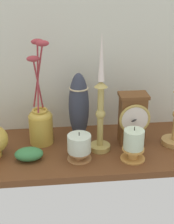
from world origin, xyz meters
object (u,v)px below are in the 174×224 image
(candlestick_tall_left, at_px, (101,110))
(pillar_candle_front, at_px, (79,146))
(mantel_clock, at_px, (133,119))
(pillar_candle_near_clock, at_px, (134,144))
(tall_ceramic_vase, at_px, (79,106))
(brass_vase_jar, at_px, (41,120))

(candlestick_tall_left, xyz_separation_m, pillar_candle_front, (-0.08, -0.06, -0.10))
(mantel_clock, distance_m, pillar_candle_front, 0.23)
(pillar_candle_near_clock, bearing_deg, pillar_candle_front, 173.95)
(pillar_candle_near_clock, xyz_separation_m, tall_ceramic_vase, (-0.17, 0.17, 0.07))
(pillar_candle_front, bearing_deg, mantel_clock, 24.17)
(pillar_candle_front, height_order, pillar_candle_near_clock, pillar_candle_near_clock)
(brass_vase_jar, bearing_deg, pillar_candle_front, -45.16)
(pillar_candle_front, bearing_deg, candlestick_tall_left, 35.53)
(tall_ceramic_vase, bearing_deg, pillar_candle_near_clock, -45.26)
(candlestick_tall_left, bearing_deg, mantel_clock, 15.57)
(mantel_clock, height_order, candlestick_tall_left, candlestick_tall_left)
(tall_ceramic_vase, bearing_deg, pillar_candle_front, -94.65)
(brass_vase_jar, relative_size, tall_ceramic_vase, 1.49)
(pillar_candle_front, relative_size, pillar_candle_near_clock, 0.84)
(brass_vase_jar, bearing_deg, pillar_candle_near_clock, -25.67)
(pillar_candle_near_clock, bearing_deg, brass_vase_jar, 154.33)
(brass_vase_jar, height_order, tall_ceramic_vase, brass_vase_jar)
(pillar_candle_near_clock, bearing_deg, candlestick_tall_left, 143.64)
(mantel_clock, height_order, pillar_candle_front, mantel_clock)
(tall_ceramic_vase, bearing_deg, mantel_clock, -17.82)
(mantel_clock, height_order, tall_ceramic_vase, tall_ceramic_vase)
(mantel_clock, distance_m, pillar_candle_near_clock, 0.12)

